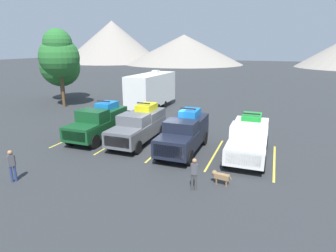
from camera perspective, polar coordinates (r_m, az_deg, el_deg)
The scene contains 17 objects.
ground_plane at distance 18.66m, azimuth -1.14°, elevation -4.38°, with size 240.00×240.00×0.00m, color #2D3033.
pickup_truck_a at distance 20.87m, azimuth -13.81°, elevation 0.85°, with size 2.21×5.26×2.60m.
pickup_truck_b at distance 19.59m, azimuth -5.88°, elevation 0.17°, with size 2.13×5.66×2.62m.
pickup_truck_c at distance 17.76m, azimuth 3.29°, elevation -1.37°, with size 2.15×5.36×2.63m.
pickup_truck_d at distance 17.62m, azimuth 15.98°, elevation -2.28°, with size 2.21×5.62×2.48m.
lot_stripe_a at distance 22.09m, azimuth -18.08°, elevation -1.93°, with size 0.12×5.50×0.01m, color gold.
lot_stripe_b at distance 20.17m, azimuth -10.30°, elevation -3.05°, with size 0.12×5.50×0.01m, color gold.
lot_stripe_c at distance 18.71m, azimuth -1.08°, elevation -4.31°, with size 0.12×5.50×0.01m, color gold.
lot_stripe_d at distance 17.81m, azimuth 9.42°, elevation -5.60°, with size 0.12×5.50×0.01m, color gold.
lot_stripe_e at distance 17.56m, azimuth 20.66°, elevation -6.77°, with size 0.12×5.50×0.01m, color gold.
camper_trailer_a at distance 29.86m, azimuth -3.37°, elevation 7.42°, with size 2.73×8.68×3.96m.
person_a at distance 15.77m, azimuth -29.00°, elevation -6.68°, with size 0.28×0.33×1.64m.
person_b at distance 13.10m, azimuth 5.31°, elevation -9.25°, with size 0.34×0.22×1.57m.
dog at distance 13.98m, azimuth 10.43°, elevation -9.86°, with size 0.98×0.38×0.67m.
tree_a at distance 32.47m, azimuth -21.15°, elevation 13.41°, with size 4.17×4.17×8.21m.
tree_b at distance 37.28m, azimuth -20.99°, elevation 11.71°, with size 4.70×4.70×7.30m.
mountain_ridge at distance 99.66m, azimuth 17.05°, elevation 15.59°, with size 144.94×49.89×16.80m.
Camera 1 is at (6.47, -16.27, 6.45)m, focal length 30.21 mm.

